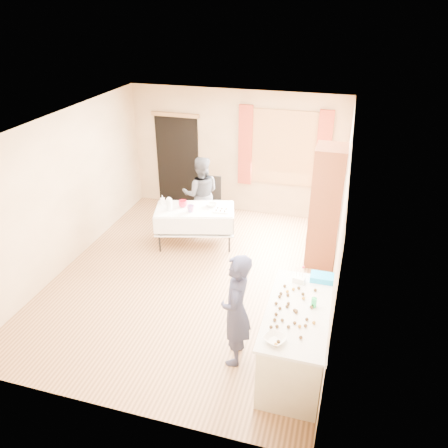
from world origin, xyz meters
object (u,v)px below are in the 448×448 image
(counter, at_px, (296,339))
(party_table, at_px, (195,223))
(chair, at_px, (211,209))
(woman, at_px, (201,194))
(cabinet, at_px, (326,207))
(girl, at_px, (236,310))

(counter, bearing_deg, party_table, 130.52)
(chair, height_order, woman, woman)
(cabinet, relative_size, party_table, 1.34)
(cabinet, distance_m, party_table, 2.41)
(chair, distance_m, girl, 3.94)
(cabinet, height_order, girl, cabinet)
(counter, distance_m, girl, 0.82)
(counter, distance_m, party_table, 3.43)
(party_table, height_order, chair, chair)
(counter, relative_size, girl, 1.04)
(party_table, distance_m, woman, 0.71)
(cabinet, height_order, woman, cabinet)
(woman, bearing_deg, party_table, 79.57)
(party_table, bearing_deg, cabinet, -14.33)
(girl, bearing_deg, party_table, -157.60)
(girl, bearing_deg, counter, 87.22)
(party_table, xyz_separation_m, girl, (1.47, -2.65, 0.33))
(cabinet, height_order, counter, cabinet)
(party_table, bearing_deg, counter, -64.53)
(counter, bearing_deg, cabinet, 87.83)
(party_table, relative_size, girl, 1.02)
(counter, xyz_separation_m, chair, (-2.23, 3.58, -0.17))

